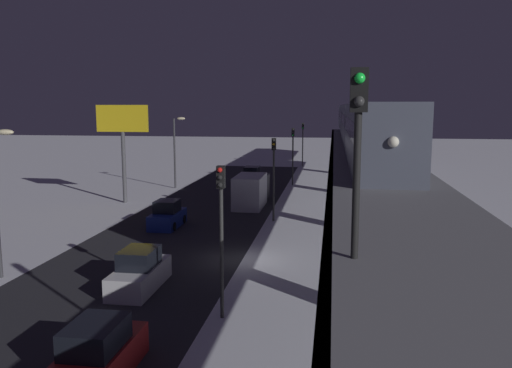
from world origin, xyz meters
TOP-DOWN VIEW (x-y plane):
  - ground_plane at (0.00, 0.00)m, footprint 240.00×240.00m
  - avenue_asphalt at (5.44, 0.00)m, footprint 11.00×93.47m
  - elevated_railway at (-7.30, 0.00)m, footprint 5.00×93.47m
  - subway_train at (-7.39, -28.93)m, footprint 2.94×74.07m
  - rail_signal at (-5.60, 17.59)m, footprint 0.36×0.41m
  - sedan_blue at (6.84, -7.33)m, footprint 1.91×4.00m
  - sedan_red at (2.24, 13.90)m, footprint 1.80×4.59m
  - sedan_black_2 at (4.04, -29.42)m, footprint 1.80×4.46m
  - sedan_white at (4.04, 5.47)m, footprint 1.80×4.40m
  - box_truck at (2.04, -16.64)m, footprint 2.40×7.40m
  - traffic_light_near at (-0.66, 8.34)m, footprint 0.32×0.44m
  - traffic_light_mid at (-0.66, -10.37)m, footprint 0.32×0.44m
  - traffic_light_far at (-0.66, -29.08)m, footprint 0.32×0.44m
  - traffic_light_distant at (-0.66, -47.79)m, footprint 0.32×0.44m
  - commercial_billboard at (13.75, -16.07)m, footprint 4.80×0.36m
  - street_lamp_far at (11.52, -25.00)m, footprint 1.35×0.44m

SIDE VIEW (x-z plane):
  - ground_plane at x=0.00m, z-range 0.00..0.00m
  - avenue_asphalt at x=5.44m, z-range 0.00..0.01m
  - sedan_blue at x=6.84m, z-range -0.20..1.77m
  - sedan_black_2 at x=4.04m, z-range -0.19..1.78m
  - sedan_red at x=2.24m, z-range -0.19..1.78m
  - sedan_white at x=4.04m, z-range -0.19..1.78m
  - box_truck at x=2.04m, z-range -0.05..2.75m
  - traffic_light_near at x=-0.66m, z-range 1.00..7.40m
  - traffic_light_mid at x=-0.66m, z-range 1.00..7.40m
  - traffic_light_far at x=-0.66m, z-range 1.00..7.40m
  - traffic_light_distant at x=-0.66m, z-range 1.00..7.40m
  - elevated_railway at x=-7.30m, z-range 2.02..7.56m
  - street_lamp_far at x=11.52m, z-range 0.99..8.64m
  - commercial_billboard at x=13.75m, z-range 2.38..11.28m
  - subway_train at x=-7.39m, z-range 5.61..9.01m
  - rail_signal at x=-5.60m, z-range 6.26..10.26m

